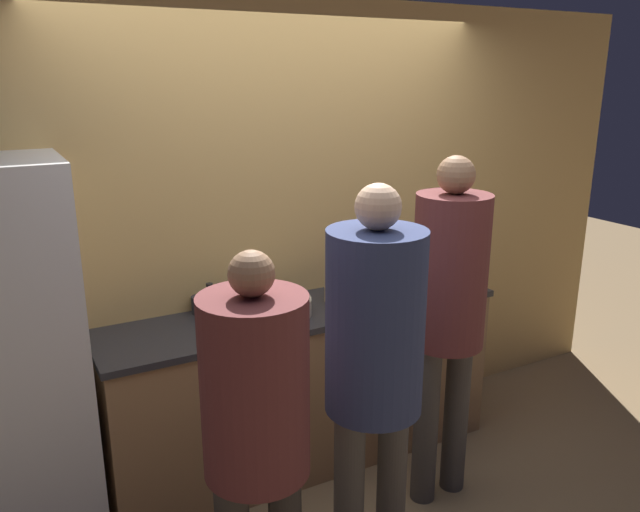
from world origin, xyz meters
name	(u,v)px	position (x,y,z in m)	size (l,w,h in m)	color
ground_plane	(331,487)	(0.00, 0.00, 0.00)	(14.00, 14.00, 0.00)	#8C704C
wall_back	(280,235)	(0.00, 0.61, 1.30)	(5.20, 0.06, 2.60)	#E0B266
counter	(304,384)	(0.00, 0.33, 0.47)	(2.27, 0.59, 0.95)	#9E754C
person_left	(256,419)	(-0.71, -0.70, 0.99)	(0.39, 0.39, 1.63)	#38332D
person_center	(374,353)	(-0.17, -0.64, 1.11)	(0.40, 0.40, 1.80)	#4C4742
person_right	(448,301)	(0.49, -0.31, 1.11)	(0.37, 0.37, 1.83)	#4C4742
fruit_bowl	(279,306)	(-0.16, 0.30, 0.99)	(0.36, 0.36, 0.13)	beige
utensil_crock	(384,276)	(0.61, 0.43, 1.01)	(0.13, 0.13, 0.25)	silver
bottle_clear	(421,282)	(0.74, 0.24, 1.01)	(0.07, 0.07, 0.15)	silver
bottle_green	(211,305)	(-0.50, 0.42, 1.02)	(0.07, 0.07, 0.20)	#236033
bottle_dark	(376,281)	(0.50, 0.36, 1.01)	(0.08, 0.08, 0.17)	#333338
cup_yellow	(331,294)	(0.19, 0.35, 0.99)	(0.07, 0.07, 0.08)	gold
cup_black	(199,305)	(-0.53, 0.53, 0.99)	(0.09, 0.09, 0.09)	#28282D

